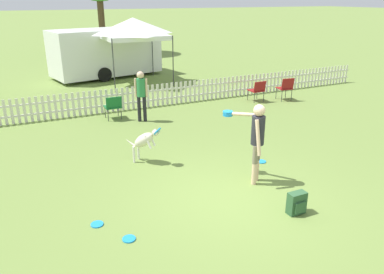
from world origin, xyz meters
TOP-DOWN VIEW (x-y plane):
  - ground_plane at (0.00, 0.00)m, footprint 240.00×240.00m
  - handler_person at (0.77, 0.36)m, footprint 0.62×1.12m
  - leaping_dog at (-1.04, 2.35)m, footprint 0.77×0.83m
  - frisbee_near_handler at (0.94, -0.78)m, footprint 0.22×0.22m
  - frisbee_near_dog at (-2.31, -0.51)m, footprint 0.22×0.22m
  - frisbee_midfield at (1.55, 1.13)m, footprint 0.22×0.22m
  - frisbee_far_scatter at (-2.71, 0.16)m, footprint 0.22×0.22m
  - backpack_on_grass at (0.77, -1.07)m, footprint 0.35×0.22m
  - picket_fence at (-0.00, 7.00)m, footprint 21.27×0.04m
  - folding_chair_blue_left at (-0.86, 6.08)m, footprint 0.52×0.54m
  - folding_chair_center at (5.82, 5.58)m, footprint 0.57×0.59m
  - folding_chair_green_right at (4.73, 5.91)m, footprint 0.52×0.54m
  - canopy_tent_main at (1.50, 11.12)m, footprint 2.73×2.73m
  - spectator_standing at (-0.07, 5.49)m, footprint 0.39×0.27m
  - equipment_trailer at (0.67, 13.29)m, footprint 6.13×3.21m

SIDE VIEW (x-z plane):
  - ground_plane at x=0.00m, z-range 0.00..0.00m
  - frisbee_near_handler at x=0.94m, z-range 0.00..0.02m
  - frisbee_near_dog at x=-2.31m, z-range 0.00..0.02m
  - frisbee_midfield at x=1.55m, z-range 0.00..0.02m
  - frisbee_far_scatter at x=-2.71m, z-range 0.00..0.02m
  - backpack_on_grass at x=0.77m, z-range 0.00..0.43m
  - picket_fence at x=0.00m, z-range 0.00..0.82m
  - folding_chair_blue_left at x=-0.86m, z-range 0.08..0.88m
  - folding_chair_green_right at x=4.73m, z-range 0.08..0.89m
  - folding_chair_center at x=5.82m, z-range 0.09..0.99m
  - leaping_dog at x=-1.04m, z-range 0.11..1.07m
  - spectator_standing at x=-0.07m, z-range 0.17..1.81m
  - handler_person at x=0.77m, z-range 0.24..2.01m
  - equipment_trailer at x=0.67m, z-range 0.07..2.41m
  - canopy_tent_main at x=1.50m, z-range 1.01..3.97m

